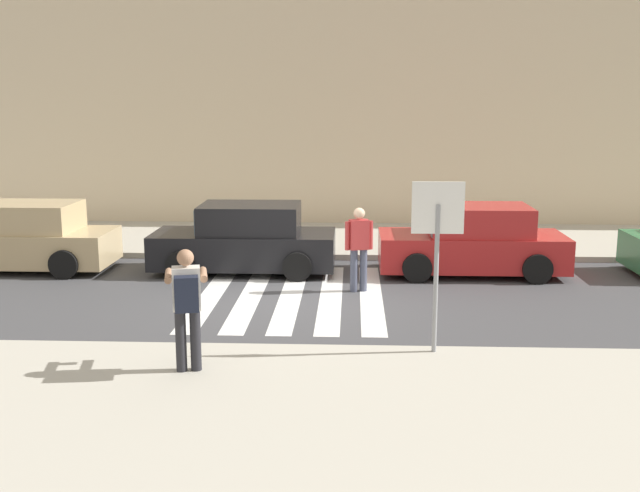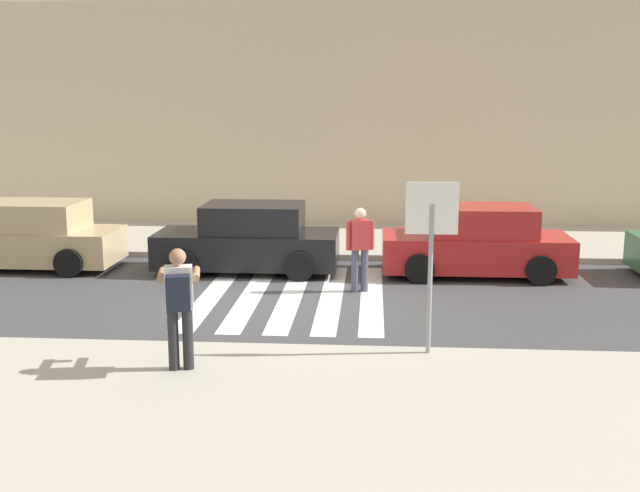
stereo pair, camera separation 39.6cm
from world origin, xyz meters
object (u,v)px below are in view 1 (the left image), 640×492
parked_car_tan (24,238)px  parked_car_red (473,242)px  stop_sign (437,229)px  parked_car_black (246,240)px  photographer_with_backpack (187,300)px  pedestrian_crossing (359,244)px

parked_car_tan → parked_car_red: (10.22, 0.00, 0.00)m
stop_sign → parked_car_black: stop_sign is taller
photographer_with_backpack → parked_car_black: 6.74m
stop_sign → pedestrian_crossing: 4.34m
pedestrian_crossing → parked_car_black: bearing=146.7°
parked_car_black → pedestrian_crossing: bearing=-33.3°
pedestrian_crossing → parked_car_red: (2.57, 1.67, -0.25)m
photographer_with_backpack → pedestrian_crossing: 5.60m
parked_car_tan → pedestrian_crossing: bearing=-12.3°
pedestrian_crossing → photographer_with_backpack: bearing=-115.3°
pedestrian_crossing → parked_car_tan: (-7.65, 1.67, -0.25)m
stop_sign → parked_car_black: 6.91m
stop_sign → parked_car_black: size_ratio=0.62×
photographer_with_backpack → parked_car_tan: bearing=128.0°
parked_car_red → stop_sign: bearing=-104.4°
photographer_with_backpack → parked_car_tan: size_ratio=0.42×
photographer_with_backpack → parked_car_tan: (-5.26, 6.72, -0.44)m
pedestrian_crossing → parked_car_red: bearing=33.0°
photographer_with_backpack → parked_car_black: (-0.15, 6.72, -0.44)m
parked_car_black → stop_sign: bearing=-57.6°
parked_car_tan → parked_car_black: (5.11, 0.00, 0.00)m
stop_sign → parked_car_red: 6.05m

